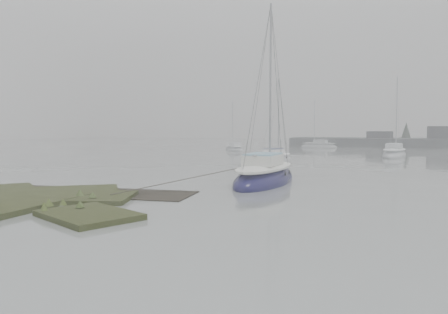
% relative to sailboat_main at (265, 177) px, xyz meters
% --- Properties ---
extents(ground, '(160.00, 160.00, 0.00)m').
position_rel_sailboat_main_xyz_m(ground, '(-3.98, 19.32, -0.34)').
color(ground, slate).
rests_on(ground, ground).
extents(sailboat_main, '(2.90, 7.92, 11.03)m').
position_rel_sailboat_main_xyz_m(sailboat_main, '(0.00, 0.00, 0.00)').
color(sailboat_main, '#110F3B').
rests_on(sailboat_main, ground).
extents(sailboat_white, '(3.14, 6.07, 8.18)m').
position_rel_sailboat_main_xyz_m(sailboat_white, '(-2.79, 14.52, -0.09)').
color(sailboat_white, silver).
rests_on(sailboat_white, ground).
extents(sailboat_far_a, '(4.50, 4.95, 7.13)m').
position_rel_sailboat_main_xyz_m(sailboat_far_a, '(-12.36, 31.89, -0.12)').
color(sailboat_far_a, '#B0B4BB').
rests_on(sailboat_far_a, ground).
extents(sailboat_far_b, '(3.35, 6.88, 9.30)m').
position_rel_sailboat_main_xyz_m(sailboat_far_b, '(7.55, 26.03, -0.05)').
color(sailboat_far_b, '#9EA1A7').
rests_on(sailboat_far_b, ground).
extents(sailboat_far_c, '(5.91, 2.89, 7.98)m').
position_rel_sailboat_main_xyz_m(sailboat_far_c, '(-2.75, 44.21, -0.09)').
color(sailboat_far_c, '#A6ABAF').
rests_on(sailboat_far_c, ground).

